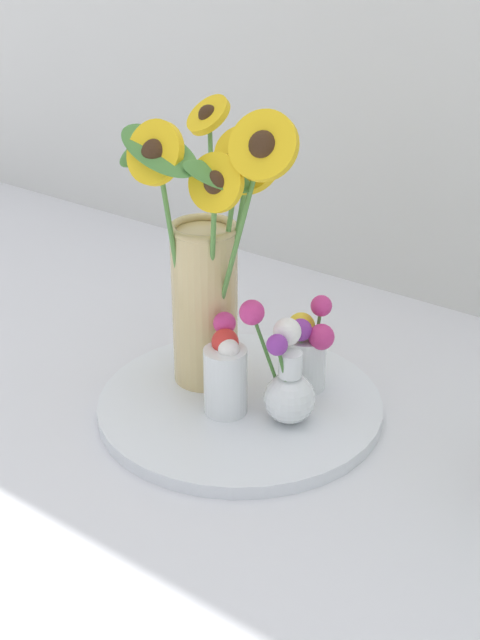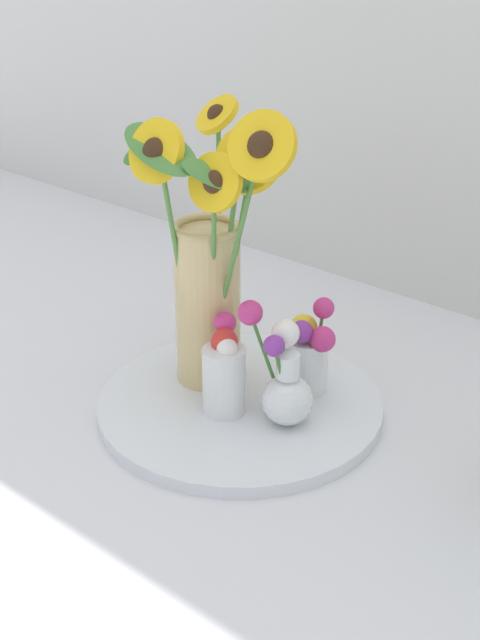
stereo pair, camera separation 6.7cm
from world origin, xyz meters
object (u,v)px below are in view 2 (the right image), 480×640
object	(u,v)px
mason_jar_sunflowers	(209,263)
vase_bulb_right	(284,381)
serving_tray	(240,406)
vase_small_back	(308,351)
vase_small_center	(224,370)

from	to	relation	value
mason_jar_sunflowers	vase_bulb_right	bearing A→B (deg)	-7.96
serving_tray	vase_small_back	distance (m)	0.13
vase_small_center	vase_bulb_right	bearing A→B (deg)	19.16
serving_tray	vase_small_center	size ratio (longest dim) A/B	2.99
serving_tray	vase_small_back	bearing A→B (deg)	58.10
vase_bulb_right	vase_small_back	bearing A→B (deg)	105.25
serving_tray	vase_small_center	bearing A→B (deg)	-93.03
mason_jar_sunflowers	serving_tray	bearing A→B (deg)	-14.07
mason_jar_sunflowers	vase_bulb_right	world-z (taller)	mason_jar_sunflowers
vase_bulb_right	mason_jar_sunflowers	bearing A→B (deg)	172.04
mason_jar_sunflowers	vase_bulb_right	distance (m)	0.20
mason_jar_sunflowers	vase_small_back	world-z (taller)	mason_jar_sunflowers
mason_jar_sunflowers	vase_bulb_right	size ratio (longest dim) A/B	2.48
vase_small_center	vase_small_back	xyz separation A→B (m)	(0.06, 0.12, -0.00)
mason_jar_sunflowers	vase_small_center	bearing A→B (deg)	-35.10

